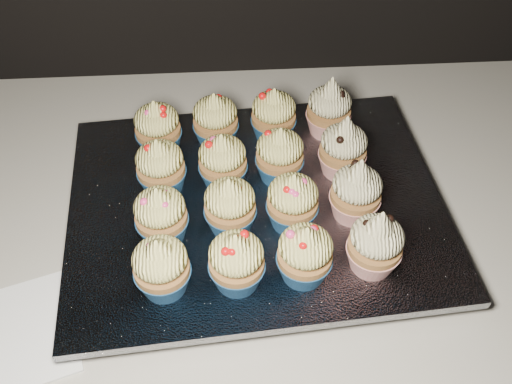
# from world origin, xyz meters

# --- Properties ---
(cabinet) EXTENTS (2.40, 0.60, 0.86)m
(cabinet) POSITION_xyz_m (0.00, 1.70, 0.43)
(cabinet) COLOR black
(cabinet) RESTS_ON ground
(worktop) EXTENTS (2.44, 0.64, 0.04)m
(worktop) POSITION_xyz_m (0.00, 1.70, 0.88)
(worktop) COLOR beige
(worktop) RESTS_ON cabinet
(napkin) EXTENTS (0.17, 0.17, 0.00)m
(napkin) POSITION_xyz_m (-0.36, 1.51, 0.90)
(napkin) COLOR white
(napkin) RESTS_ON worktop
(baking_tray) EXTENTS (0.46, 0.37, 0.02)m
(baking_tray) POSITION_xyz_m (-0.08, 1.67, 0.91)
(baking_tray) COLOR black
(baking_tray) RESTS_ON worktop
(foil_lining) EXTENTS (0.50, 0.40, 0.01)m
(foil_lining) POSITION_xyz_m (-0.08, 1.67, 0.93)
(foil_lining) COLOR silver
(foil_lining) RESTS_ON baking_tray
(cupcake_0) EXTENTS (0.06, 0.06, 0.08)m
(cupcake_0) POSITION_xyz_m (-0.19, 1.55, 0.97)
(cupcake_0) COLOR navy
(cupcake_0) RESTS_ON foil_lining
(cupcake_1) EXTENTS (0.06, 0.06, 0.08)m
(cupcake_1) POSITION_xyz_m (-0.11, 1.55, 0.97)
(cupcake_1) COLOR navy
(cupcake_1) RESTS_ON foil_lining
(cupcake_2) EXTENTS (0.06, 0.06, 0.08)m
(cupcake_2) POSITION_xyz_m (-0.03, 1.55, 0.97)
(cupcake_2) COLOR navy
(cupcake_2) RESTS_ON foil_lining
(cupcake_3) EXTENTS (0.06, 0.06, 0.10)m
(cupcake_3) POSITION_xyz_m (0.05, 1.56, 0.97)
(cupcake_3) COLOR #A11D16
(cupcake_3) RESTS_ON foil_lining
(cupcake_4) EXTENTS (0.06, 0.06, 0.08)m
(cupcake_4) POSITION_xyz_m (-0.19, 1.62, 0.97)
(cupcake_4) COLOR navy
(cupcake_4) RESTS_ON foil_lining
(cupcake_5) EXTENTS (0.06, 0.06, 0.08)m
(cupcake_5) POSITION_xyz_m (-0.11, 1.63, 0.97)
(cupcake_5) COLOR navy
(cupcake_5) RESTS_ON foil_lining
(cupcake_6) EXTENTS (0.06, 0.06, 0.08)m
(cupcake_6) POSITION_xyz_m (-0.04, 1.63, 0.97)
(cupcake_6) COLOR navy
(cupcake_6) RESTS_ON foil_lining
(cupcake_7) EXTENTS (0.06, 0.06, 0.10)m
(cupcake_7) POSITION_xyz_m (0.04, 1.64, 0.97)
(cupcake_7) COLOR #A11D16
(cupcake_7) RESTS_ON foil_lining
(cupcake_8) EXTENTS (0.06, 0.06, 0.08)m
(cupcake_8) POSITION_xyz_m (-0.20, 1.70, 0.97)
(cupcake_8) COLOR navy
(cupcake_8) RESTS_ON foil_lining
(cupcake_9) EXTENTS (0.06, 0.06, 0.08)m
(cupcake_9) POSITION_xyz_m (-0.12, 1.71, 0.97)
(cupcake_9) COLOR navy
(cupcake_9) RESTS_ON foil_lining
(cupcake_10) EXTENTS (0.06, 0.06, 0.08)m
(cupcake_10) POSITION_xyz_m (-0.04, 1.71, 0.97)
(cupcake_10) COLOR navy
(cupcake_10) RESTS_ON foil_lining
(cupcake_11) EXTENTS (0.06, 0.06, 0.10)m
(cupcake_11) POSITION_xyz_m (0.04, 1.72, 0.97)
(cupcake_11) COLOR #A11D16
(cupcake_11) RESTS_ON foil_lining
(cupcake_12) EXTENTS (0.06, 0.06, 0.08)m
(cupcake_12) POSITION_xyz_m (-0.20, 1.78, 0.97)
(cupcake_12) COLOR navy
(cupcake_12) RESTS_ON foil_lining
(cupcake_13) EXTENTS (0.06, 0.06, 0.08)m
(cupcake_13) POSITION_xyz_m (-0.13, 1.79, 0.97)
(cupcake_13) COLOR navy
(cupcake_13) RESTS_ON foil_lining
(cupcake_14) EXTENTS (0.06, 0.06, 0.08)m
(cupcake_14) POSITION_xyz_m (-0.04, 1.79, 0.97)
(cupcake_14) COLOR navy
(cupcake_14) RESTS_ON foil_lining
(cupcake_15) EXTENTS (0.06, 0.06, 0.10)m
(cupcake_15) POSITION_xyz_m (0.03, 1.80, 0.97)
(cupcake_15) COLOR #A11D16
(cupcake_15) RESTS_ON foil_lining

